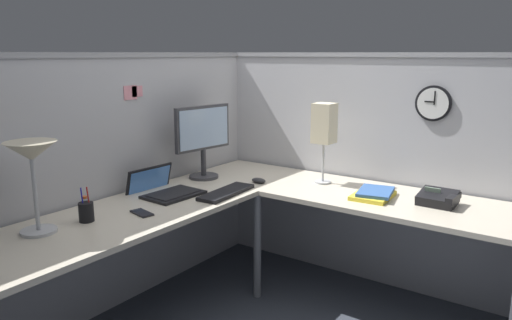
% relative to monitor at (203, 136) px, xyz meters
% --- Properties ---
extents(ground_plane, '(6.80, 6.80, 0.00)m').
position_rel_monitor_xyz_m(ground_plane, '(-0.20, -0.64, -1.02)').
color(ground_plane, '#383D47').
extents(cubicle_wall_back, '(2.57, 0.12, 1.58)m').
position_rel_monitor_xyz_m(cubicle_wall_back, '(-0.56, 0.23, -0.23)').
color(cubicle_wall_back, '#B2B2B7').
rests_on(cubicle_wall_back, ground).
extents(cubicle_wall_right, '(0.12, 2.37, 1.58)m').
position_rel_monitor_xyz_m(cubicle_wall_right, '(0.67, -0.90, -0.23)').
color(cubicle_wall_right, '#B2B2B7').
rests_on(cubicle_wall_right, ground).
extents(desk, '(2.35, 2.15, 0.73)m').
position_rel_monitor_xyz_m(desk, '(-0.34, -0.69, -0.39)').
color(desk, beige).
rests_on(desk, ground).
extents(monitor, '(0.46, 0.20, 0.50)m').
position_rel_monitor_xyz_m(monitor, '(0.00, 0.00, 0.00)').
color(monitor, '#38383D').
rests_on(monitor, desk).
extents(laptop, '(0.36, 0.40, 0.22)m').
position_rel_monitor_xyz_m(laptop, '(-0.44, -0.05, -0.27)').
color(laptop, black).
rests_on(laptop, desk).
extents(keyboard, '(0.44, 0.17, 0.02)m').
position_rel_monitor_xyz_m(keyboard, '(-0.23, -0.38, -0.28)').
color(keyboard, black).
rests_on(keyboard, desk).
extents(computer_mouse, '(0.06, 0.10, 0.03)m').
position_rel_monitor_xyz_m(computer_mouse, '(0.11, -0.39, -0.28)').
color(computer_mouse, '#232326').
rests_on(computer_mouse, desk).
extents(desk_lamp_dome, '(0.24, 0.24, 0.44)m').
position_rel_monitor_xyz_m(desk_lamp_dome, '(-1.26, -0.05, 0.07)').
color(desk_lamp_dome, '#B7BABF').
rests_on(desk_lamp_dome, desk).
extents(pen_cup, '(0.08, 0.08, 0.18)m').
position_rel_monitor_xyz_m(pen_cup, '(-1.03, -0.10, -0.24)').
color(pen_cup, black).
rests_on(pen_cup, desk).
extents(cell_phone, '(0.10, 0.16, 0.01)m').
position_rel_monitor_xyz_m(cell_phone, '(-0.79, -0.24, -0.29)').
color(cell_phone, black).
rests_on(cell_phone, desk).
extents(office_phone, '(0.19, 0.21, 0.11)m').
position_rel_monitor_xyz_m(office_phone, '(0.30, -1.50, -0.26)').
color(office_phone, black).
rests_on(office_phone, desk).
extents(book_stack, '(0.31, 0.24, 0.04)m').
position_rel_monitor_xyz_m(book_stack, '(0.23, -1.14, -0.27)').
color(book_stack, yellow).
rests_on(book_stack, desk).
extents(desk_lamp_paper, '(0.13, 0.13, 0.53)m').
position_rel_monitor_xyz_m(desk_lamp_paper, '(0.36, -0.73, 0.09)').
color(desk_lamp_paper, '#B7BABF').
rests_on(desk_lamp_paper, desk).
extents(wall_clock, '(0.04, 0.22, 0.22)m').
position_rel_monitor_xyz_m(wall_clock, '(0.62, -1.34, 0.25)').
color(wall_clock, black).
extents(pinned_note_leftmost, '(0.10, 0.00, 0.09)m').
position_rel_monitor_xyz_m(pinned_note_leftmost, '(-0.46, 0.18, 0.31)').
color(pinned_note_leftmost, pink).
extents(pinned_note_middle, '(0.09, 0.00, 0.07)m').
position_rel_monitor_xyz_m(pinned_note_middle, '(-0.40, 0.18, 0.32)').
color(pinned_note_middle, pink).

